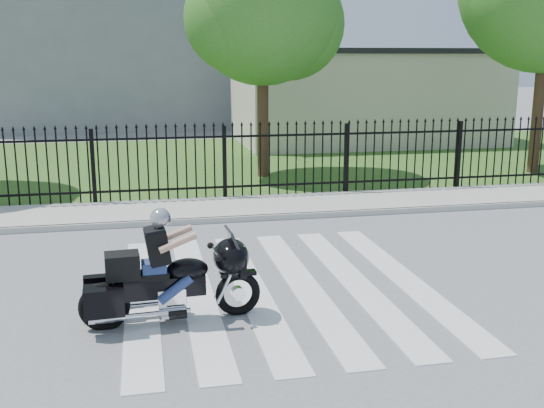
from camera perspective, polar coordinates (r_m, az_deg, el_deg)
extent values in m
plane|color=slate|center=(9.56, 0.55, -7.50)|extent=(120.00, 120.00, 0.00)
cube|color=#ADAAA3|center=(14.27, -3.69, -0.38)|extent=(40.00, 2.00, 0.12)
cube|color=#ADAAA3|center=(13.31, -3.09, -1.35)|extent=(40.00, 0.12, 0.12)
cube|color=#33561D|center=(21.11, -6.36, 3.78)|extent=(40.00, 12.00, 0.02)
cube|color=black|center=(15.18, -4.24, 1.54)|extent=(26.00, 0.04, 0.05)
cube|color=black|center=(14.99, -4.31, 6.04)|extent=(26.00, 0.04, 0.05)
cylinder|color=#382316|center=(18.12, -0.83, 8.95)|extent=(0.32, 0.32, 4.16)
sphere|color=#326F1F|center=(18.13, -0.86, 17.17)|extent=(4.20, 4.20, 4.20)
cylinder|color=#382316|center=(20.29, 22.86, 9.28)|extent=(0.32, 0.32, 4.80)
cube|color=beige|center=(26.36, 8.21, 9.35)|extent=(10.00, 6.00, 3.50)
cube|color=black|center=(26.31, 8.34, 13.37)|extent=(10.20, 6.20, 0.20)
cube|color=gray|center=(34.88, -14.05, 16.94)|extent=(15.00, 10.00, 12.00)
torus|color=black|center=(8.53, -3.07, -8.02)|extent=(0.61, 0.15, 0.61)
torus|color=black|center=(8.36, -14.80, -8.90)|extent=(0.65, 0.17, 0.64)
cube|color=black|center=(8.32, -9.98, -7.33)|extent=(1.16, 0.29, 0.26)
ellipsoid|color=black|center=(8.29, -7.59, -5.84)|extent=(0.57, 0.39, 0.29)
cube|color=black|center=(8.25, -11.25, -6.32)|extent=(0.59, 0.32, 0.09)
cube|color=silver|center=(8.38, -9.03, -8.23)|extent=(0.37, 0.29, 0.26)
ellipsoid|color=black|center=(8.34, -3.70, -4.74)|extent=(0.52, 0.67, 0.48)
cube|color=black|center=(8.19, -13.27, -5.40)|extent=(0.44, 0.36, 0.32)
cube|color=navy|center=(8.22, -10.54, -5.58)|extent=(0.32, 0.28, 0.16)
sphere|color=#A2A3A9|center=(8.06, -9.98, -1.24)|extent=(0.26, 0.26, 0.26)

